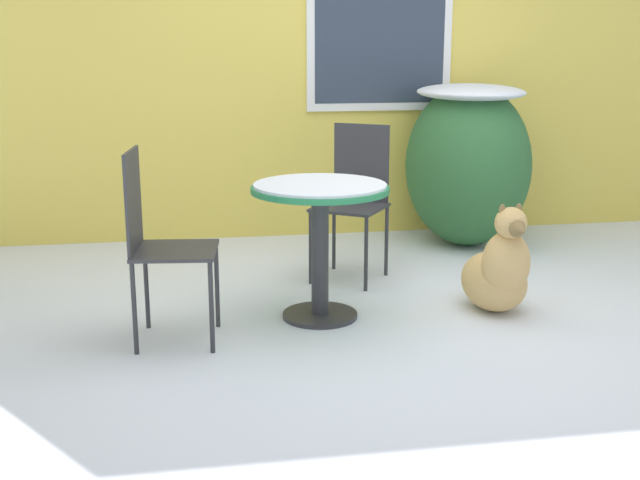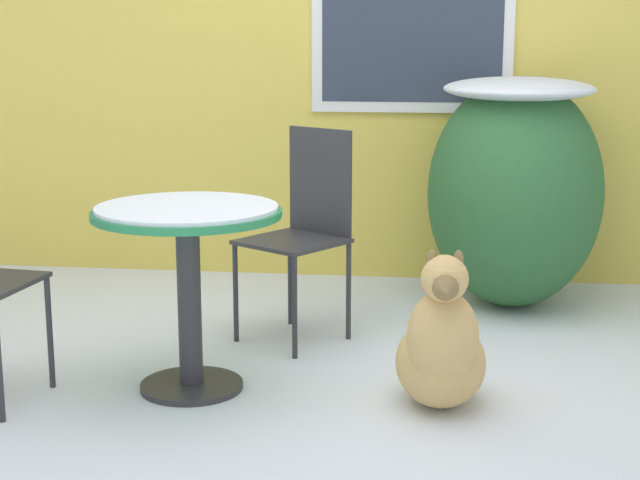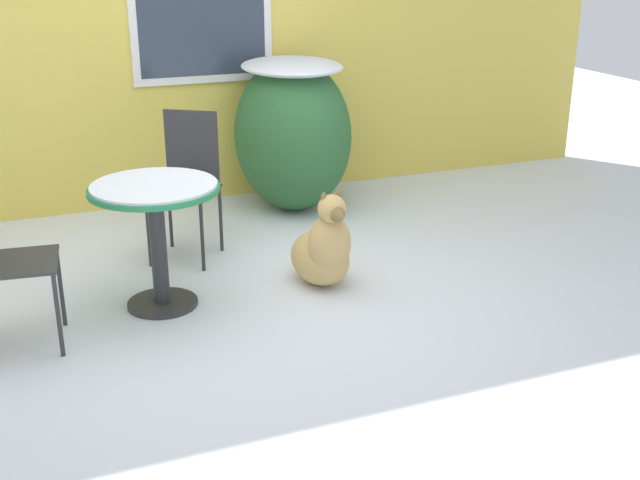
# 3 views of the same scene
# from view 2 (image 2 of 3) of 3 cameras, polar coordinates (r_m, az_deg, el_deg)

# --- Properties ---
(ground_plane) EXTENTS (16.00, 16.00, 0.00)m
(ground_plane) POSITION_cam_2_polar(r_m,az_deg,el_deg) (3.82, -1.16, -9.97)
(ground_plane) COLOR silver
(shrub_left) EXTENTS (0.91, 1.08, 1.21)m
(shrub_left) POSITION_cam_2_polar(r_m,az_deg,el_deg) (5.24, 11.27, 3.10)
(shrub_left) COLOR #2D6033
(shrub_left) RESTS_ON ground_plane
(patio_table) EXTENTS (0.75, 0.75, 0.76)m
(patio_table) POSITION_cam_2_polar(r_m,az_deg,el_deg) (3.92, -7.70, -0.55)
(patio_table) COLOR #2D2D30
(patio_table) RESTS_ON ground_plane
(patio_chair_near_table) EXTENTS (0.57, 0.57, 0.99)m
(patio_chair_near_table) POSITION_cam_2_polar(r_m,az_deg,el_deg) (4.59, -0.96, 0.91)
(patio_chair_near_table) COLOR #2D2D30
(patio_chair_near_table) RESTS_ON ground_plane
(dog) EXTENTS (0.37, 0.68, 0.65)m
(dog) POSITION_cam_2_polar(r_m,az_deg,el_deg) (3.81, 7.07, -6.38)
(dog) COLOR tan
(dog) RESTS_ON ground_plane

